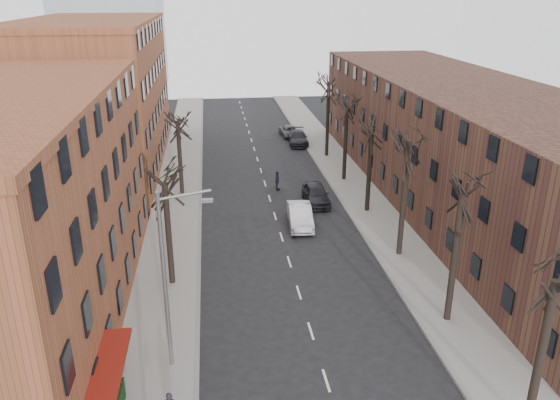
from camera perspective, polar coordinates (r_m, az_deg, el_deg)
name	(u,v)px	position (r m, az deg, el deg)	size (l,w,h in m)	color
sidewalk_left	(178,190)	(50.30, -10.57, 1.03)	(4.00, 90.00, 0.15)	gray
sidewalk_right	(350,183)	(51.80, 7.37, 1.82)	(4.00, 90.00, 0.15)	gray
building_left_far	(96,98)	(58.22, -18.63, 10.10)	(12.00, 28.00, 14.00)	brown
building_right	(460,143)	(48.59, 18.34, 5.69)	(12.00, 50.00, 10.00)	#4F3224
tree_right_b	(446,321)	(32.11, 17.00, -11.96)	(5.20, 5.20, 10.80)	black
tree_right_c	(399,255)	(38.51, 12.30, -5.66)	(5.20, 5.20, 11.60)	black
tree_right_d	(367,211)	(45.42, 9.04, -1.19)	(5.20, 5.20, 10.00)	black
tree_right_e	(344,180)	(52.64, 6.68, 2.08)	(5.20, 5.20, 10.80)	black
tree_right_f	(326,157)	(60.06, 4.88, 4.55)	(5.20, 5.20, 11.60)	black
tree_left_a	(173,284)	(34.82, -11.15, -8.61)	(5.20, 5.20, 9.50)	black
tree_left_b	(182,194)	(49.36, -10.16, 0.58)	(5.20, 5.20, 9.50)	black
streetlight	(168,274)	(25.38, -11.62, -7.62)	(2.45, 0.22, 9.03)	slate
silver_sedan	(300,216)	(41.96, 2.10, -1.64)	(1.73, 4.95, 1.63)	silver
parked_car_near	(316,194)	(46.47, 3.77, 0.65)	(1.95, 4.84, 1.65)	black
parked_car_mid	(298,138)	(64.60, 1.89, 6.51)	(2.16, 5.31, 1.54)	black
parked_car_far	(290,131)	(68.23, 1.03, 7.19)	(2.08, 4.52, 1.26)	#585B5F
pedestrian_b	(114,387)	(25.78, -16.99, -18.15)	(0.92, 0.72, 1.90)	black
pedestrian_crossing	(277,181)	(49.37, -0.30, 2.03)	(1.05, 0.44, 1.79)	black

